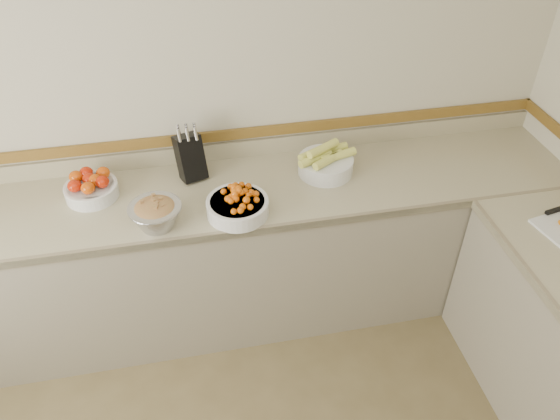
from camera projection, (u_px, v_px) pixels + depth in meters
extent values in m
plane|color=beige|center=(188.00, 95.00, 2.80)|extent=(4.00, 0.00, 4.00)
cube|color=tan|center=(201.00, 198.00, 2.82)|extent=(4.00, 0.65, 0.04)
cube|color=gray|center=(208.00, 260.00, 3.10)|extent=(4.00, 0.63, 0.86)
cube|color=#817357|center=(207.00, 238.00, 2.58)|extent=(4.00, 0.02, 0.04)
cube|color=tan|center=(195.00, 154.00, 3.01)|extent=(4.00, 0.02, 0.10)
cube|color=brown|center=(193.00, 138.00, 2.95)|extent=(4.00, 0.02, 0.06)
cube|color=black|center=(190.00, 157.00, 2.86)|extent=(0.17, 0.19, 0.26)
cylinder|color=silver|center=(179.00, 136.00, 2.73)|extent=(0.03, 0.04, 0.07)
cylinder|color=silver|center=(187.00, 135.00, 2.74)|extent=(0.03, 0.04, 0.07)
cylinder|color=silver|center=(196.00, 134.00, 2.75)|extent=(0.03, 0.04, 0.07)
cylinder|color=silver|center=(179.00, 133.00, 2.75)|extent=(0.03, 0.04, 0.07)
cylinder|color=silver|center=(187.00, 132.00, 2.76)|extent=(0.03, 0.04, 0.07)
cylinder|color=silver|center=(195.00, 131.00, 2.77)|extent=(0.03, 0.04, 0.07)
cylinder|color=silver|center=(178.00, 130.00, 2.77)|extent=(0.03, 0.04, 0.07)
cylinder|color=silver|center=(187.00, 130.00, 2.78)|extent=(0.03, 0.04, 0.07)
cylinder|color=silver|center=(195.00, 129.00, 2.79)|extent=(0.03, 0.04, 0.07)
cylinder|color=white|center=(92.00, 191.00, 2.77)|extent=(0.27, 0.27, 0.07)
torus|color=white|center=(90.00, 186.00, 2.76)|extent=(0.27, 0.27, 0.01)
cylinder|color=white|center=(90.00, 186.00, 2.76)|extent=(0.23, 0.23, 0.01)
ellipsoid|color=#BB1F07|center=(74.00, 186.00, 2.70)|extent=(0.07, 0.07, 0.06)
ellipsoid|color=#CC4607|center=(88.00, 188.00, 2.68)|extent=(0.07, 0.07, 0.06)
ellipsoid|color=#BB1F07|center=(102.00, 182.00, 2.72)|extent=(0.07, 0.07, 0.06)
ellipsoid|color=#CC4607|center=(76.00, 177.00, 2.76)|extent=(0.07, 0.07, 0.06)
ellipsoid|color=#BB1F07|center=(89.00, 179.00, 2.74)|extent=(0.07, 0.07, 0.06)
ellipsoid|color=#CC4607|center=(103.00, 173.00, 2.78)|extent=(0.07, 0.07, 0.06)
ellipsoid|color=#BB1F07|center=(86.00, 173.00, 2.78)|extent=(0.07, 0.07, 0.06)
ellipsoid|color=#CC4607|center=(95.00, 180.00, 2.73)|extent=(0.07, 0.07, 0.06)
cylinder|color=white|center=(238.00, 207.00, 2.66)|extent=(0.31, 0.31, 0.08)
torus|color=white|center=(237.00, 202.00, 2.64)|extent=(0.31, 0.31, 0.01)
cylinder|color=white|center=(237.00, 202.00, 2.64)|extent=(0.27, 0.27, 0.01)
sphere|color=#D35607|center=(245.00, 191.00, 2.61)|extent=(0.03, 0.03, 0.03)
sphere|color=#D35607|center=(231.00, 192.00, 2.60)|extent=(0.03, 0.03, 0.03)
sphere|color=#D35607|center=(242.00, 192.00, 2.59)|extent=(0.03, 0.03, 0.03)
sphere|color=#D35607|center=(237.00, 189.00, 2.60)|extent=(0.03, 0.03, 0.03)
sphere|color=#D35607|center=(234.00, 198.00, 2.58)|extent=(0.03, 0.03, 0.03)
sphere|color=#D35607|center=(246.00, 204.00, 2.57)|extent=(0.03, 0.03, 0.03)
sphere|color=#D35607|center=(231.00, 186.00, 2.69)|extent=(0.03, 0.03, 0.03)
sphere|color=#D35607|center=(221.00, 188.00, 2.68)|extent=(0.03, 0.03, 0.03)
sphere|color=#D35607|center=(250.00, 207.00, 2.56)|extent=(0.03, 0.03, 0.03)
sphere|color=#D35607|center=(235.00, 188.00, 2.61)|extent=(0.03, 0.03, 0.03)
sphere|color=#D35607|center=(222.00, 194.00, 2.61)|extent=(0.03, 0.03, 0.03)
sphere|color=#D35607|center=(238.00, 193.00, 2.59)|extent=(0.03, 0.03, 0.03)
sphere|color=#D35607|center=(246.00, 200.00, 2.57)|extent=(0.03, 0.03, 0.03)
sphere|color=#D35607|center=(246.00, 192.00, 2.61)|extent=(0.03, 0.03, 0.03)
sphere|color=#D35607|center=(235.00, 187.00, 2.63)|extent=(0.03, 0.03, 0.03)
sphere|color=#D35607|center=(241.00, 192.00, 2.60)|extent=(0.03, 0.03, 0.03)
sphere|color=#D35607|center=(234.00, 211.00, 2.54)|extent=(0.03, 0.03, 0.03)
sphere|color=#D35607|center=(228.00, 186.00, 2.70)|extent=(0.03, 0.03, 0.03)
sphere|color=#D35607|center=(237.00, 189.00, 2.59)|extent=(0.03, 0.03, 0.03)
sphere|color=#D35607|center=(220.00, 204.00, 2.58)|extent=(0.03, 0.03, 0.03)
sphere|color=#D35607|center=(251.00, 193.00, 2.63)|extent=(0.03, 0.03, 0.03)
sphere|color=#D35607|center=(244.00, 191.00, 2.61)|extent=(0.03, 0.03, 0.03)
sphere|color=#D35607|center=(237.00, 189.00, 2.59)|extent=(0.03, 0.03, 0.03)
sphere|color=#D35607|center=(248.00, 185.00, 2.70)|extent=(0.03, 0.03, 0.03)
sphere|color=#D35607|center=(238.00, 191.00, 2.59)|extent=(0.03, 0.03, 0.03)
sphere|color=#D35607|center=(234.00, 210.00, 2.54)|extent=(0.03, 0.03, 0.03)
sphere|color=#D35607|center=(235.00, 195.00, 2.58)|extent=(0.03, 0.03, 0.03)
sphere|color=#D35607|center=(246.00, 198.00, 2.59)|extent=(0.03, 0.03, 0.03)
sphere|color=#D35607|center=(235.00, 191.00, 2.58)|extent=(0.03, 0.03, 0.03)
sphere|color=#D35607|center=(251.00, 194.00, 2.62)|extent=(0.03, 0.03, 0.03)
sphere|color=#D35607|center=(222.00, 193.00, 2.62)|extent=(0.03, 0.03, 0.03)
sphere|color=#D35607|center=(253.00, 188.00, 2.68)|extent=(0.03, 0.03, 0.03)
sphere|color=#D35607|center=(234.00, 188.00, 2.61)|extent=(0.03, 0.03, 0.03)
sphere|color=#D35607|center=(233.00, 205.00, 2.56)|extent=(0.03, 0.03, 0.03)
sphere|color=#D35607|center=(256.00, 202.00, 2.59)|extent=(0.03, 0.03, 0.03)
sphere|color=#D35607|center=(254.00, 191.00, 2.66)|extent=(0.03, 0.03, 0.03)
cylinder|color=white|center=(326.00, 165.00, 2.94)|extent=(0.30, 0.30, 0.09)
torus|color=white|center=(326.00, 159.00, 2.91)|extent=(0.30, 0.30, 0.01)
cylinder|color=#DFDF5D|center=(315.00, 159.00, 2.87)|extent=(0.20, 0.12, 0.05)
cylinder|color=#DFDF5D|center=(328.00, 160.00, 2.86)|extent=(0.19, 0.14, 0.05)
cylinder|color=#DFDF5D|center=(339.00, 155.00, 2.89)|extent=(0.20, 0.10, 0.05)
cylinder|color=#DFDF5D|center=(314.00, 152.00, 2.92)|extent=(0.20, 0.13, 0.05)
cylinder|color=#DFDF5D|center=(330.00, 150.00, 2.94)|extent=(0.20, 0.08, 0.05)
cylinder|color=#DFDF5D|center=(323.00, 148.00, 2.86)|extent=(0.19, 0.14, 0.05)
cylinder|color=#B2B2BA|center=(156.00, 216.00, 2.58)|extent=(0.25, 0.25, 0.12)
torus|color=#B2B2BA|center=(155.00, 207.00, 2.54)|extent=(0.26, 0.26, 0.01)
ellipsoid|color=#AE1318|center=(155.00, 209.00, 2.55)|extent=(0.21, 0.21, 0.07)
cube|color=#AE1318|center=(157.00, 208.00, 2.52)|extent=(0.02, 0.02, 0.02)
cube|color=#7AB357|center=(152.00, 208.00, 2.53)|extent=(0.02, 0.02, 0.02)
cube|color=#AE1318|center=(154.00, 196.00, 2.59)|extent=(0.02, 0.02, 0.02)
cube|color=#7AB357|center=(154.00, 204.00, 2.55)|extent=(0.02, 0.02, 0.02)
cube|color=#AE1318|center=(152.00, 200.00, 2.56)|extent=(0.02, 0.02, 0.02)
cube|color=#7AB357|center=(157.00, 203.00, 2.54)|extent=(0.02, 0.02, 0.02)
cube|color=#AE1318|center=(156.00, 208.00, 2.51)|extent=(0.02, 0.02, 0.02)
cube|color=#7AB357|center=(153.00, 204.00, 2.54)|extent=(0.02, 0.02, 0.02)
cube|color=#AE1318|center=(162.00, 207.00, 2.53)|extent=(0.02, 0.02, 0.02)
cube|color=#7AB357|center=(164.00, 205.00, 2.54)|extent=(0.02, 0.02, 0.02)
cube|color=#AE1318|center=(156.00, 206.00, 2.52)|extent=(0.02, 0.02, 0.02)
cube|color=#7AB357|center=(154.00, 201.00, 2.55)|extent=(0.02, 0.02, 0.02)
cube|color=#AE1318|center=(161.00, 199.00, 2.56)|extent=(0.02, 0.02, 0.02)
cube|color=#7AB357|center=(142.00, 202.00, 2.54)|extent=(0.02, 0.02, 0.02)
cube|color=black|center=(553.00, 211.00, 2.67)|extent=(0.09, 0.04, 0.02)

